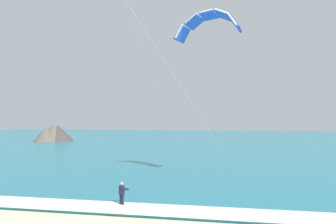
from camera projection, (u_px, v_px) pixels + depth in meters
name	position (u px, v px, depth m)	size (l,w,h in m)	color
sea	(218.00, 141.00, 76.21)	(200.00, 120.00, 0.20)	teal
surf_foam	(204.00, 212.00, 18.16)	(200.00, 2.37, 0.04)	white
surfboard	(122.00, 208.00, 19.72)	(0.99, 1.46, 0.09)	#E04C38
kitesurfer	(122.00, 193.00, 19.75)	(0.66, 0.66, 1.69)	#191E38
kite_primary	(208.00, 22.00, 28.47)	(8.32, 11.15, 14.62)	blue
headland_left	(55.00, 134.00, 73.63)	(9.05, 9.37, 4.38)	#56514C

